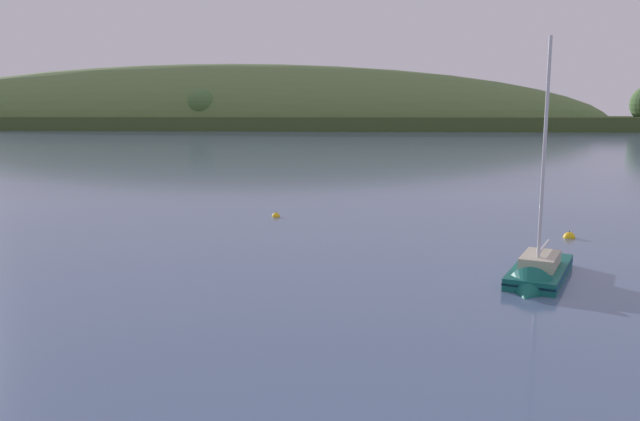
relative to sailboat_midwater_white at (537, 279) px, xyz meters
The scene contains 4 objects.
far_shoreline_hill 247.37m from the sailboat_midwater_white, 100.92° to the left, with size 412.65×125.81×53.02m.
sailboat_midwater_white is the anchor object (origin of this frame).
mooring_buoy_foreground 20.14m from the sailboat_midwater_white, 125.76° to the left, with size 0.55×0.55×0.63m.
mooring_buoy_off_fishing_boat 10.33m from the sailboat_midwater_white, 60.42° to the left, with size 0.65×0.65×0.73m.
Camera 1 is at (5.59, 5.51, 7.05)m, focal length 34.96 mm.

